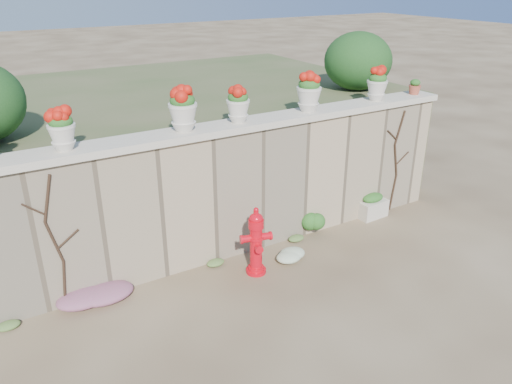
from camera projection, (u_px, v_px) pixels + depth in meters
ground at (299, 307)px, 6.68m from camera, size 80.00×80.00×0.00m
stone_wall at (234, 192)px, 7.69m from camera, size 8.00×0.40×2.00m
wall_cap at (233, 126)px, 7.27m from camera, size 8.10×0.52×0.10m
raised_fill at (160, 138)px, 10.21m from camera, size 9.00×6.00×2.00m
back_shrub_right at (358, 61)px, 9.61m from camera, size 1.30×1.30×1.10m
vine_left at (56, 243)px, 6.27m from camera, size 0.60×0.04×1.91m
vine_right at (396, 160)px, 9.04m from camera, size 0.60×0.04×1.91m
fire_hydrant at (256, 241)px, 7.24m from camera, size 0.46×0.33×1.06m
planter_box at (372, 206)px, 9.08m from camera, size 0.57×0.35×0.46m
green_shrub at (317, 220)px, 8.42m from camera, size 0.58×0.53×0.56m
magenta_clump at (97, 293)px, 6.74m from camera, size 1.00×0.67×0.27m
white_flowers at (292, 255)px, 7.72m from camera, size 0.55×0.44×0.20m
urn_pot_1 at (62, 130)px, 6.05m from camera, size 0.34×0.34×0.53m
urn_pot_2 at (183, 109)px, 6.77m from camera, size 0.40×0.40×0.62m
urn_pot_3 at (238, 104)px, 7.19m from camera, size 0.34×0.34×0.53m
urn_pot_4 at (309, 92)px, 7.77m from camera, size 0.39×0.39×0.61m
urn_pot_5 at (377, 84)px, 8.45m from camera, size 0.35×0.35×0.55m
terracotta_pot at (415, 88)px, 8.94m from camera, size 0.22×0.22×0.26m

